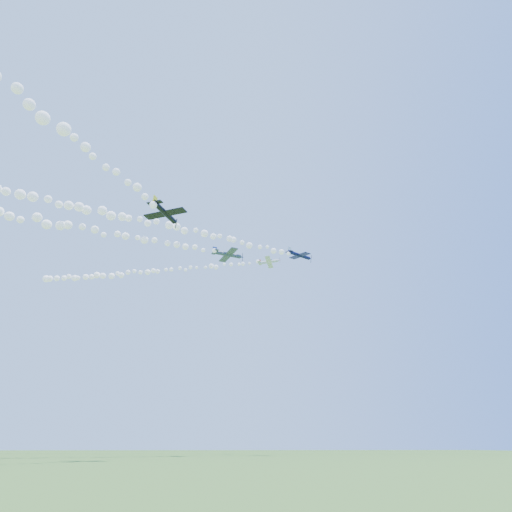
{
  "coord_description": "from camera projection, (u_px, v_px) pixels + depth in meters",
  "views": [
    {
      "loc": [
        -4.84,
        -100.44,
        2.0
      ],
      "look_at": [
        4.43,
        -6.26,
        44.06
      ],
      "focal_mm": 30.0,
      "sensor_mm": 36.0,
      "label": 1
    }
  ],
  "objects": [
    {
      "name": "smoke_trail_white",
      "position": [
        147.0,
        272.0,
        133.21
      ],
      "size": [
        70.22,
        22.31,
        2.93
      ],
      "primitive_type": null,
      "color": "white"
    },
    {
      "name": "ground",
      "position": [
        232.0,
        456.0,
        90.97
      ],
      "size": [
        260.0,
        260.0,
        0.0
      ],
      "primitive_type": "plane",
      "color": "#2E511E",
      "rests_on": "ground"
    },
    {
      "name": "smoke_trail_navy",
      "position": [
        135.0,
        219.0,
        93.52
      ],
      "size": [
        75.33,
        32.25,
        3.0
      ],
      "primitive_type": null,
      "color": "white"
    },
    {
      "name": "plane_grey",
      "position": [
        228.0,
        254.0,
        102.54
      ],
      "size": [
        7.99,
        8.46,
        2.42
      ],
      "rotation": [
        -0.03,
        -0.0,
        0.34
      ],
      "color": "#35404E"
    },
    {
      "name": "smoke_trail_grey",
      "position": [
        29.0,
        219.0,
        85.57
      ],
      "size": [
        76.68,
        29.32,
        3.52
      ],
      "primitive_type": null,
      "color": "white"
    },
    {
      "name": "plane_navy",
      "position": [
        300.0,
        255.0,
        111.8
      ],
      "size": [
        7.53,
        7.99,
        2.99
      ],
      "rotation": [
        0.19,
        0.09,
        0.39
      ],
      "color": "#0D103C"
    },
    {
      "name": "plane_white",
      "position": [
        269.0,
        262.0,
        126.8
      ],
      "size": [
        6.87,
        7.24,
        1.84
      ],
      "rotation": [
        -0.13,
        -0.07,
        -0.28
      ],
      "color": "silver"
    },
    {
      "name": "plane_black",
      "position": [
        165.0,
        213.0,
        73.8
      ],
      "size": [
        7.76,
        7.33,
        2.89
      ],
      "rotation": [
        0.03,
        0.08,
        1.08
      ],
      "color": "black"
    }
  ]
}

